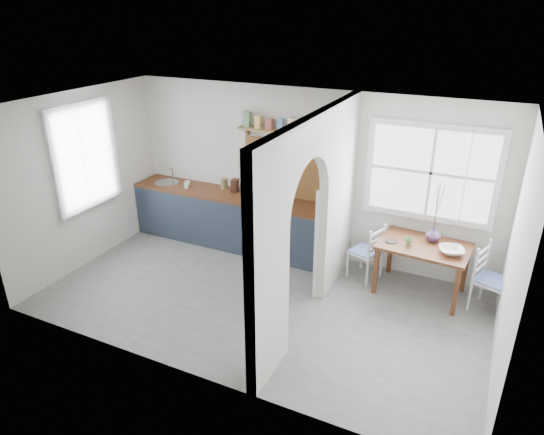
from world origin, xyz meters
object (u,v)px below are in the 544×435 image
at_px(chair_right, 493,280).
at_px(kettle, 322,206).
at_px(chair_left, 366,251).
at_px(dining_table, 421,269).
at_px(vase, 433,235).

distance_m(chair_right, kettle, 2.46).
xyz_separation_m(chair_left, chair_right, (1.70, -0.14, 0.03)).
bearing_deg(dining_table, chair_left, 179.00).
distance_m(chair_left, chair_right, 1.71).
bearing_deg(chair_left, vase, 115.43).
height_order(chair_left, kettle, kettle).
bearing_deg(kettle, vase, 18.59).
bearing_deg(chair_right, dining_table, 105.47).
relative_size(dining_table, kettle, 5.65).
bearing_deg(chair_left, chair_right, 106.11).
relative_size(dining_table, chair_left, 1.39).
bearing_deg(chair_right, kettle, 105.91).
height_order(kettle, vase, kettle).
height_order(chair_right, kettle, kettle).
distance_m(chair_right, vase, 0.93).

